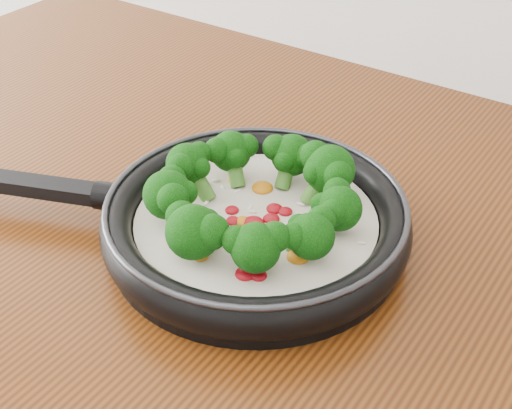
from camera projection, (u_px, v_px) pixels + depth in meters
The scene contains 1 object.
skillet at pixel (253, 217), 0.73m from camera, with size 0.52×0.41×0.09m.
Camera 1 is at (0.28, 0.55, 1.37)m, focal length 50.26 mm.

